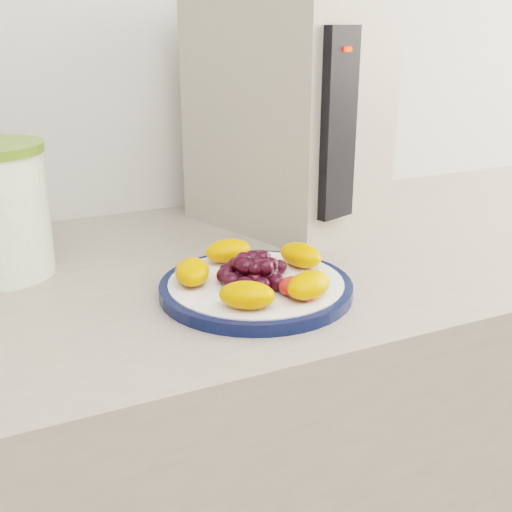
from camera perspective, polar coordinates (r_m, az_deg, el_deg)
name	(u,v)px	position (r m, az deg, el deg)	size (l,w,h in m)	color
plate_rim	(256,288)	(0.80, 0.00, -2.87)	(0.24, 0.24, 0.01)	#0B143B
plate_face	(256,287)	(0.80, 0.00, -2.81)	(0.22, 0.22, 0.02)	white
appliance_body	(286,115)	(1.05, 2.69, 12.40)	(0.20, 0.28, 0.35)	#A59B8C
appliance_panel	(337,125)	(0.92, 7.24, 11.44)	(0.06, 0.02, 0.26)	black
appliance_led	(347,49)	(0.90, 8.11, 17.74)	(0.01, 0.01, 0.01)	#FF0C05
fruit_plate	(258,271)	(0.78, 0.15, -1.38)	(0.21, 0.20, 0.03)	orange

